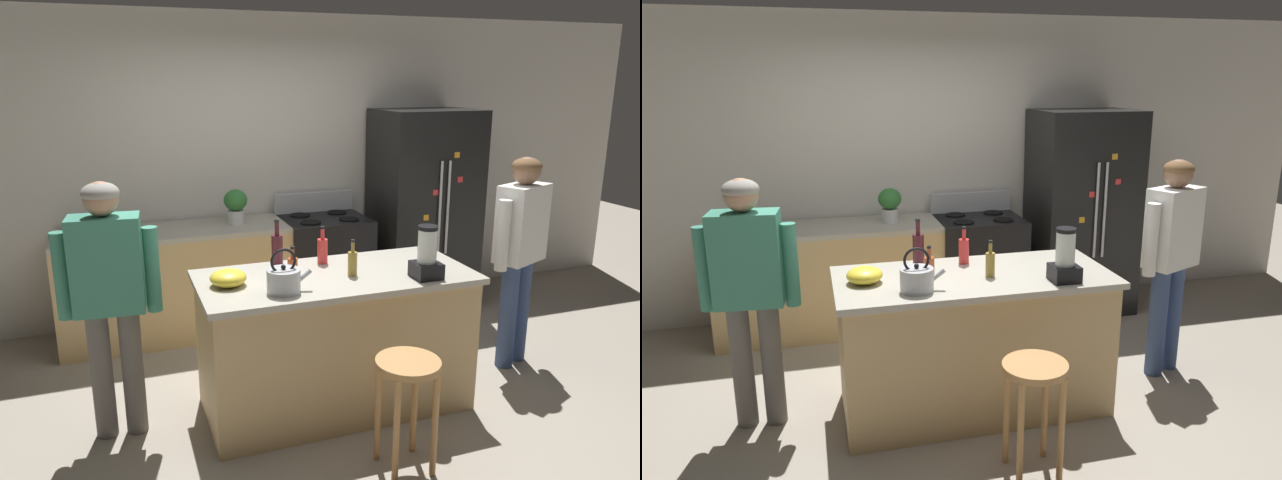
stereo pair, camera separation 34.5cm
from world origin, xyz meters
TOP-DOWN VIEW (x-y plane):
  - ground_plane at (0.00, 0.00)m, footprint 14.00×14.00m
  - back_wall at (0.00, 1.95)m, footprint 8.00×0.10m
  - kitchen_island at (0.00, 0.00)m, footprint 1.77×0.81m
  - back_counter_run at (-0.80, 1.55)m, footprint 2.00×0.64m
  - refrigerator at (1.46, 1.50)m, footprint 0.90×0.73m
  - stove_range at (0.47, 1.52)m, footprint 0.76×0.65m
  - person_by_island_left at (-1.37, 0.14)m, footprint 0.60×0.26m
  - person_by_sink_right at (1.51, 0.13)m, footprint 0.58×0.36m
  - bar_stool at (0.13, -0.76)m, footprint 0.36×0.36m
  - potted_plant at (-0.32, 1.55)m, footprint 0.20×0.20m
  - blender_appliance at (0.51, -0.25)m, footprint 0.17×0.17m
  - bottle_cooking_sauce at (-0.29, -0.01)m, footprint 0.06×0.06m
  - bottle_soda at (0.00, 0.25)m, footprint 0.07×0.07m
  - bottle_vinegar at (0.09, -0.06)m, footprint 0.06×0.06m
  - bottle_wine at (-0.30, 0.30)m, footprint 0.08×0.08m
  - mixing_bowl at (-0.69, 0.01)m, footprint 0.22×0.22m
  - tea_kettle at (-0.40, -0.21)m, footprint 0.28×0.20m

SIDE VIEW (x-z plane):
  - ground_plane at x=0.00m, z-range 0.00..0.00m
  - back_counter_run at x=-0.80m, z-range 0.00..0.93m
  - kitchen_island at x=0.00m, z-range 0.00..0.93m
  - stove_range at x=0.47m, z-range -0.08..1.03m
  - bar_stool at x=0.13m, z-range 0.18..0.85m
  - refrigerator at x=1.46m, z-range 0.00..1.87m
  - person_by_island_left at x=-1.37m, z-range 0.16..1.75m
  - person_by_sink_right at x=1.51m, z-range 0.17..1.77m
  - mixing_bowl at x=-0.69m, z-range 0.93..1.03m
  - bottle_cooking_sauce at x=-0.29m, z-range 0.90..1.12m
  - tea_kettle at x=-0.40m, z-range 0.88..1.14m
  - bottle_vinegar at x=0.09m, z-range 0.90..1.14m
  - bottle_soda at x=0.00m, z-range 0.90..1.15m
  - bottle_wine at x=-0.30m, z-range 0.89..1.21m
  - blender_appliance at x=0.51m, z-range 0.91..1.24m
  - potted_plant at x=-0.32m, z-range 0.96..1.26m
  - back_wall at x=0.00m, z-range 0.00..2.70m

